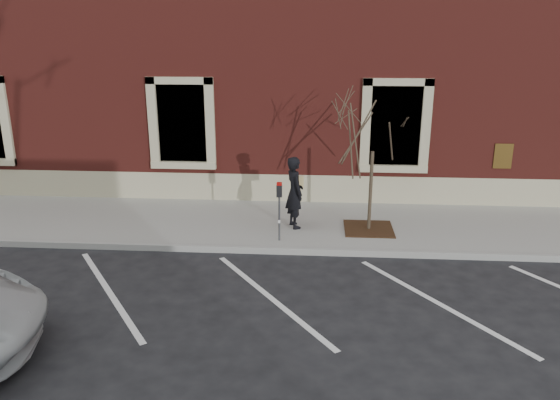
{
  "coord_description": "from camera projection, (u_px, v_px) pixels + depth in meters",
  "views": [
    {
      "loc": [
        0.87,
        -11.68,
        5.0
      ],
      "look_at": [
        0.0,
        0.6,
        1.1
      ],
      "focal_mm": 35.0,
      "sensor_mm": 36.0,
      "label": 1
    }
  ],
  "objects": [
    {
      "name": "building_civic",
      "position": [
        295.0,
        58.0,
        18.83
      ],
      "size": [
        40.0,
        8.62,
        8.0
      ],
      "color": "maroon",
      "rests_on": "ground"
    },
    {
      "name": "sapling",
      "position": [
        374.0,
        129.0,
        12.96
      ],
      "size": [
        2.18,
        2.18,
        3.64
      ],
      "color": "#433829",
      "rests_on": "sidewalk_near"
    },
    {
      "name": "parking_stripes",
      "position": [
        270.0,
        297.0,
        10.58
      ],
      "size": [
        28.0,
        4.4,
        0.01
      ],
      "primitive_type": null,
      "color": "silver",
      "rests_on": "ground"
    },
    {
      "name": "man",
      "position": [
        295.0,
        192.0,
        13.64
      ],
      "size": [
        0.66,
        0.78,
        1.82
      ],
      "primitive_type": "imported",
      "rotation": [
        0.0,
        0.0,
        1.97
      ],
      "color": "black",
      "rests_on": "sidewalk_near"
    },
    {
      "name": "tree_grate",
      "position": [
        369.0,
        229.0,
        13.73
      ],
      "size": [
        1.21,
        1.21,
        0.03
      ],
      "primitive_type": "cube",
      "color": "#3B2013",
      "rests_on": "sidewalk_near"
    },
    {
      "name": "curb_near",
      "position": [
        278.0,
        251.0,
        12.6
      ],
      "size": [
        40.0,
        0.12,
        0.15
      ],
      "primitive_type": "cube",
      "color": "#9E9E99",
      "rests_on": "ground"
    },
    {
      "name": "parking_meter",
      "position": [
        279.0,
        200.0,
        12.73
      ],
      "size": [
        0.13,
        0.1,
        1.43
      ],
      "rotation": [
        0.0,
        0.0,
        0.23
      ],
      "color": "#595B60",
      "rests_on": "sidewalk_near"
    },
    {
      "name": "sidewalk_near",
      "position": [
        283.0,
        224.0,
        14.32
      ],
      "size": [
        40.0,
        3.5,
        0.15
      ],
      "primitive_type": "cube",
      "color": "gray",
      "rests_on": "ground"
    },
    {
      "name": "ground",
      "position": [
        278.0,
        253.0,
        12.67
      ],
      "size": [
        120.0,
        120.0,
        0.0
      ],
      "primitive_type": "plane",
      "color": "#28282B",
      "rests_on": "ground"
    }
  ]
}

